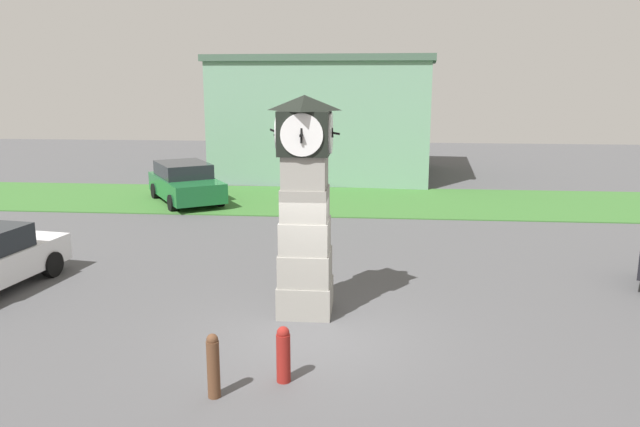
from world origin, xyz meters
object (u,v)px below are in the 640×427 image
bollard_near_tower (213,365)px  car_far_lot (185,183)px  clock_tower (305,210)px  bollard_mid_row (283,354)px

bollard_near_tower → car_far_lot: 15.85m
car_far_lot → clock_tower: bearing=-61.8°
clock_tower → bollard_near_tower: size_ratio=4.30×
bollard_near_tower → clock_tower: bearing=74.3°
car_far_lot → bollard_near_tower: bearing=-71.5°
bollard_near_tower → car_far_lot: bearing=108.5°
bollard_near_tower → bollard_mid_row: bearing=30.8°
bollard_near_tower → bollard_mid_row: size_ratio=1.10×
clock_tower → car_far_lot: bearing=118.2°
clock_tower → bollard_mid_row: clock_tower is taller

